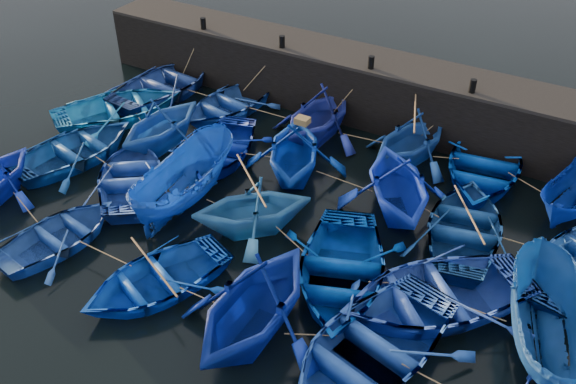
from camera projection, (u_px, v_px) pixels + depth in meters
The scene contains 33 objects.
ground at pixel (236, 263), 19.71m from camera, with size 120.00×120.00×0.00m, color black.
quay_wall at pixel (377, 91), 26.32m from camera, with size 26.00×2.50×2.50m, color black.
quay_top at pixel (380, 61), 25.55m from camera, with size 26.00×2.50×0.12m, color black.
bollard_0 at pixel (203, 23), 27.98m from camera, with size 0.24×0.24×0.50m, color black.
bollard_1 at pixel (282, 42), 26.36m from camera, with size 0.24×0.24×0.50m, color black.
bollard_2 at pixel (371, 62), 24.73m from camera, with size 0.24×0.24×0.50m, color black.
bollard_3 at pixel (473, 86), 23.11m from camera, with size 0.24×0.24×0.50m, color black.
boat_0 at pixel (166, 83), 28.36m from camera, with size 4.08×5.70×1.18m, color navy.
boat_1 at pixel (228, 103), 27.08m from camera, with size 3.28×4.59×0.95m, color #214999.
boat_2 at pixel (318, 114), 24.98m from camera, with size 3.73×4.32×2.28m, color navy.
boat_3 at pixel (412, 138), 23.65m from camera, with size 3.50×4.06×2.14m, color #19499B.
boat_4 at pixel (483, 165), 23.09m from camera, with size 3.97×5.55×1.15m, color #003192.
boat_5 at pixel (575, 196), 21.18m from camera, with size 1.56×4.14×1.60m, color navy.
boat_6 at pixel (120, 108), 26.58m from camera, with size 3.86×5.40×1.12m, color #1A6CB7.
boat_7 at pixel (161, 123), 24.54m from camera, with size 3.53×4.10×2.16m, color #1B4D9E.
boat_8 at pixel (221, 148), 24.18m from camera, with size 3.29×4.59×0.95m, color #0B269A.
boat_9 at pixel (295, 150), 22.82m from camera, with size 3.81×4.42×2.33m, color #0836A6.
boat_10 at pixel (399, 183), 21.07m from camera, with size 3.94×4.58×2.41m, color #102FC9.
boat_11 at pixel (466, 227), 20.32m from camera, with size 3.58×5.01×1.04m, color navy.
boat_13 at pixel (75, 149), 24.07m from camera, with size 3.57×4.99×1.04m, color navy.
boat_14 at pixel (131, 176), 22.67m from camera, with size 3.41×4.77×0.99m, color #2648A4.
boat_15 at pixel (184, 181), 21.55m from camera, with size 1.92×5.11×1.98m, color #103FA1.
boat_16 at pixel (252, 206), 20.36m from camera, with size 3.34×3.88×2.04m, color #2C70BD.
boat_17 at pixel (340, 271), 18.63m from camera, with size 3.86×5.40×1.12m, color #00348F.
boat_18 at pixel (435, 294), 17.82m from camera, with size 4.09×5.72×1.19m, color #2444A7.
boat_19 at pixel (545, 324), 16.45m from camera, with size 1.86×4.94×1.91m, color navy.
boat_21 at pixel (59, 235), 20.15m from camera, with size 2.97×4.15×0.86m, color #214A9D.
boat_22 at pixel (155, 279), 18.48m from camera, with size 3.26×4.56×0.95m, color #0A40BD.
boat_23 at pixel (254, 301), 16.65m from camera, with size 4.18×4.85×2.55m, color navy.
boat_24 at pixel (369, 348), 16.26m from camera, with size 4.11×5.75×1.19m, color #1B44A1.
wooden_crate at pixel (302, 121), 21.95m from camera, with size 0.48×0.39×0.23m, color olive.
mooring_ropes at pixel (315, 165), 22.57m from camera, with size 17.33×11.68×2.10m.
loose_oars at pixel (329, 188), 20.23m from camera, with size 9.31×12.19×1.25m.
Camera 1 is at (8.74, -11.86, 13.37)m, focal length 40.00 mm.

